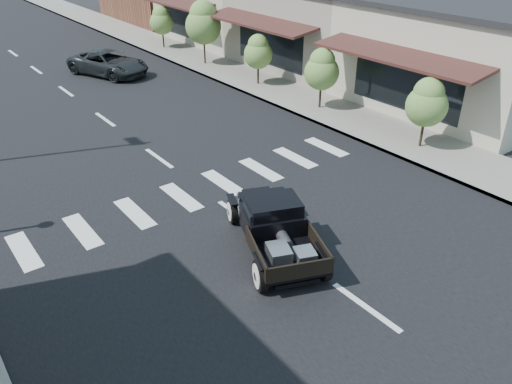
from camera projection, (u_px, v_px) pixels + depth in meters
ground at (281, 247)px, 13.47m from camera, size 120.00×120.00×0.00m
road at (80, 102)px, 23.87m from camera, size 14.00×80.00×0.02m
road_markings at (125, 134)px, 20.41m from camera, size 12.00×60.00×0.06m
sidewalk_right at (227, 71)px, 28.35m from camera, size 3.00×80.00×0.15m
storefront_near at (475, 53)px, 23.11m from camera, size 10.00×9.00×4.50m
storefront_mid at (336, 23)px, 29.35m from camera, size 10.00×9.00×4.50m
storefront_far at (245, 4)px, 35.60m from camera, size 10.00×9.00×4.50m
small_tree_a at (425, 114)px, 18.37m from camera, size 1.52×1.52×2.54m
small_tree_b at (321, 79)px, 22.17m from camera, size 1.55×1.55×2.58m
small_tree_c at (258, 60)px, 25.40m from camera, size 1.45×1.45×2.42m
small_tree_d at (204, 33)px, 28.73m from camera, size 2.05×2.05×3.42m
small_tree_e at (162, 27)px, 32.48m from camera, size 1.52×1.52×2.54m
hotrod_pickup at (275, 226)px, 13.02m from camera, size 3.40×4.63×1.46m
second_car at (108, 63)px, 27.55m from camera, size 3.76×5.21×1.32m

